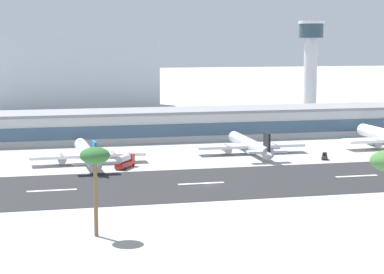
{
  "coord_description": "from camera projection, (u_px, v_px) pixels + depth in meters",
  "views": [
    {
      "loc": [
        -43.42,
        -169.1,
        36.84
      ],
      "look_at": [
        4.14,
        37.6,
        7.07
      ],
      "focal_mm": 66.13,
      "sensor_mm": 36.0,
      "label": 1
    }
  ],
  "objects": [
    {
      "name": "ground_plane",
      "position": [
        209.0,
        185.0,
        177.96
      ],
      "size": [
        1400.0,
        1400.0,
        0.0
      ],
      "primitive_type": "plane",
      "color": "#A8A8A3"
    },
    {
      "name": "palm_tree_1",
      "position": [
        95.0,
        159.0,
        130.43
      ],
      "size": [
        5.64,
        5.64,
        16.89
      ],
      "color": "brown",
      "rests_on": "ground_plane"
    },
    {
      "name": "runway_centreline_dash_4",
      "position": [
        201.0,
        183.0,
        180.17
      ],
      "size": [
        12.0,
        1.2,
        0.01
      ],
      "primitive_type": "cube",
      "color": "white",
      "rests_on": "runway_strip"
    },
    {
      "name": "airliner_blue_tail_gate_1",
      "position": [
        88.0,
        155.0,
        207.15
      ],
      "size": [
        33.89,
        43.98,
        9.18
      ],
      "rotation": [
        0.0,
        0.0,
        1.6
      ],
      "color": "silver",
      "rests_on": "ground_plane"
    },
    {
      "name": "runway_strip",
      "position": [
        207.0,
        183.0,
        180.51
      ],
      "size": [
        800.0,
        39.63,
        0.08
      ],
      "primitive_type": "cube",
      "color": "#262628",
      "rests_on": "ground_plane"
    },
    {
      "name": "control_tower",
      "position": [
        311.0,
        61.0,
        300.91
      ],
      "size": [
        11.03,
        11.03,
        44.05
      ],
      "color": "silver",
      "rests_on": "ground_plane"
    },
    {
      "name": "service_fuel_truck_1",
      "position": [
        125.0,
        161.0,
        201.46
      ],
      "size": [
        6.77,
        8.56,
        3.95
      ],
      "rotation": [
        0.0,
        0.0,
        1.0
      ],
      "color": "#B2231E",
      "rests_on": "ground_plane"
    },
    {
      "name": "terminal_building",
      "position": [
        149.0,
        125.0,
        258.55
      ],
      "size": [
        200.06,
        21.8,
        10.77
      ],
      "color": "#B7BABC",
      "rests_on": "ground_plane"
    },
    {
      "name": "airliner_black_tail_gate_2",
      "position": [
        251.0,
        145.0,
        225.48
      ],
      "size": [
        35.22,
        42.99,
        8.97
      ],
      "rotation": [
        0.0,
        0.0,
        1.56
      ],
      "color": "silver",
      "rests_on": "ground_plane"
    },
    {
      "name": "distant_hotel_block",
      "position": [
        67.0,
        73.0,
        370.31
      ],
      "size": [
        91.77,
        39.03,
        36.88
      ],
      "primitive_type": "cube",
      "color": "#A8B2BC",
      "rests_on": "ground_plane"
    },
    {
      "name": "runway_centreline_dash_5",
      "position": [
        357.0,
        176.0,
        189.73
      ],
      "size": [
        12.0,
        1.2,
        0.01
      ],
      "primitive_type": "cube",
      "color": "white",
      "rests_on": "runway_strip"
    },
    {
      "name": "runway_centreline_dash_3",
      "position": [
        52.0,
        190.0,
        171.86
      ],
      "size": [
        12.0,
        1.2,
        0.01
      ],
      "primitive_type": "cube",
      "color": "white",
      "rests_on": "runway_strip"
    },
    {
      "name": "service_baggage_tug_0",
      "position": [
        325.0,
        156.0,
        215.62
      ],
      "size": [
        2.81,
        3.57,
        2.2
      ],
      "rotation": [
        0.0,
        0.0,
        4.33
      ],
      "color": "#2D3338",
      "rests_on": "ground_plane"
    }
  ]
}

